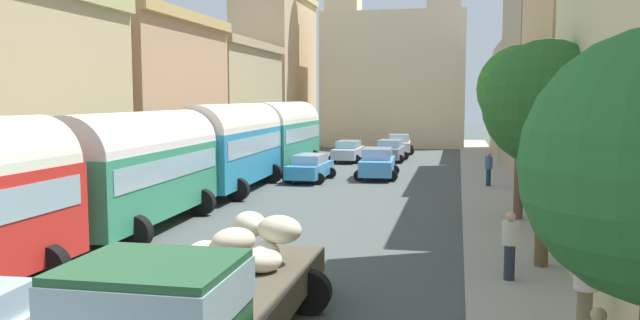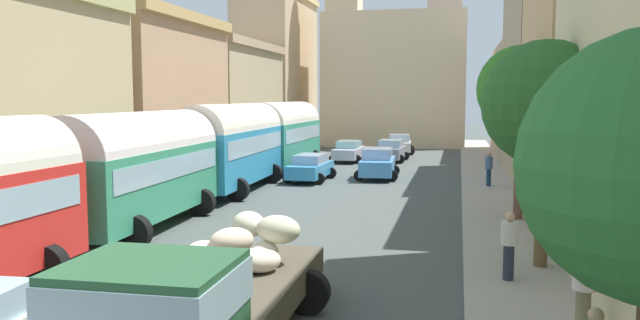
# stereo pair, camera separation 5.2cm
# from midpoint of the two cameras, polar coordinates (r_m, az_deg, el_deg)

# --- Properties ---
(ground_plane) EXTENTS (154.00, 154.00, 0.00)m
(ground_plane) POSITION_cam_midpoint_polar(r_m,az_deg,el_deg) (31.46, 1.70, -2.39)
(ground_plane) COLOR #48504D
(sidewalk_left) EXTENTS (2.50, 70.00, 0.14)m
(sidewalk_left) POSITION_cam_midpoint_polar(r_m,az_deg,el_deg) (33.55, -10.57, -1.86)
(sidewalk_left) COLOR gray
(sidewalk_left) RESTS_ON ground
(sidewalk_right) EXTENTS (2.50, 70.00, 0.14)m
(sidewalk_right) POSITION_cam_midpoint_polar(r_m,az_deg,el_deg) (30.94, 15.02, -2.59)
(sidewalk_right) COLOR #A39F93
(sidewalk_right) RESTS_ON ground
(building_left_2) EXTENTS (6.58, 11.13, 9.01)m
(building_left_2) POSITION_cam_midpoint_polar(r_m,az_deg,el_deg) (36.75, -15.71, 5.65)
(building_left_2) COLOR tan
(building_left_2) RESTS_ON ground
(building_left_3) EXTENTS (5.62, 12.42, 8.48)m
(building_left_3) POSITION_cam_midpoint_polar(r_m,az_deg,el_deg) (47.54, -8.37, 5.42)
(building_left_3) COLOR tan
(building_left_3) RESTS_ON ground
(building_left_4) EXTENTS (5.56, 12.13, 14.01)m
(building_left_4) POSITION_cam_midpoint_polar(r_m,az_deg,el_deg) (60.02, -3.90, 8.14)
(building_left_4) COLOR tan
(building_left_4) RESTS_ON ground
(building_right_2) EXTENTS (5.69, 9.76, 9.66)m
(building_right_2) POSITION_cam_midpoint_polar(r_m,az_deg,el_deg) (25.83, 24.40, 6.16)
(building_right_2) COLOR tan
(building_right_2) RESTS_ON ground
(building_right_3) EXTENTS (5.33, 13.04, 10.93)m
(building_right_3) POSITION_cam_midpoint_polar(r_m,az_deg,el_deg) (37.49, 20.82, 6.91)
(building_right_3) COLOR tan
(building_right_3) RESTS_ON ground
(building_right_4) EXTENTS (4.92, 12.84, 8.28)m
(building_right_4) POSITION_cam_midpoint_polar(r_m,az_deg,el_deg) (50.68, 18.35, 5.07)
(building_right_4) COLOR tan
(building_right_4) RESTS_ON ground
(distant_church) EXTENTS (12.65, 6.17, 19.50)m
(distant_church) POSITION_cam_midpoint_polar(r_m,az_deg,el_deg) (57.89, 6.74, 8.28)
(distant_church) COLOR beige
(distant_church) RESTS_ON ground
(parked_bus_1) EXTENTS (3.55, 8.76, 3.93)m
(parked_bus_1) POSITION_cam_midpoint_polar(r_m,az_deg,el_deg) (21.86, -16.02, -0.48)
(parked_bus_1) COLOR #35906A
(parked_bus_1) RESTS_ON ground
(parked_bus_2) EXTENTS (3.52, 9.46, 4.11)m
(parked_bus_2) POSITION_cam_midpoint_polar(r_m,az_deg,el_deg) (30.04, -7.85, 1.52)
(parked_bus_2) COLOR teal
(parked_bus_2) RESTS_ON ground
(parked_bus_3) EXTENTS (3.38, 8.97, 4.14)m
(parked_bus_3) POSITION_cam_midpoint_polar(r_m,az_deg,el_deg) (38.59, -3.22, 2.48)
(parked_bus_3) COLOR #318C72
(parked_bus_3) RESTS_ON ground
(cargo_truck_0) EXTENTS (3.12, 7.49, 2.27)m
(cargo_truck_0) POSITION_cam_midpoint_polar(r_m,az_deg,el_deg) (10.48, -10.34, -12.28)
(cargo_truck_0) COLOR #245432
(cargo_truck_0) RESTS_ON ground
(car_0) EXTENTS (2.47, 4.30, 1.66)m
(car_0) POSITION_cam_midpoint_polar(r_m,az_deg,el_deg) (34.61, 5.26, -0.30)
(car_0) COLOR #468ECD
(car_0) RESTS_ON ground
(car_1) EXTENTS (2.40, 4.06, 1.51)m
(car_1) POSITION_cam_midpoint_polar(r_m,az_deg,el_deg) (43.83, 6.43, 0.85)
(car_1) COLOR gray
(car_1) RESTS_ON ground
(car_2) EXTENTS (2.54, 4.37, 1.52)m
(car_2) POSITION_cam_midpoint_polar(r_m,az_deg,el_deg) (50.17, 7.23, 1.45)
(car_2) COLOR silver
(car_2) RESTS_ON ground
(car_4) EXTENTS (2.32, 4.22, 1.42)m
(car_4) POSITION_cam_midpoint_polar(r_m,az_deg,el_deg) (33.40, -0.84, -0.67)
(car_4) COLOR #3A91C5
(car_4) RESTS_ON ground
(car_5) EXTENTS (2.25, 4.31, 1.45)m
(car_5) POSITION_cam_midpoint_polar(r_m,az_deg,el_deg) (43.58, 2.65, 0.82)
(car_5) COLOR silver
(car_5) RESTS_ON ground
(pedestrian_1) EXTENTS (0.44, 0.44, 1.79)m
(pedestrian_1) POSITION_cam_midpoint_polar(r_m,az_deg,el_deg) (31.55, 15.04, -0.69)
(pedestrian_1) COLOR #17344E
(pedestrian_1) RESTS_ON ground
(pedestrian_2) EXTENTS (0.53, 0.53, 1.84)m
(pedestrian_2) POSITION_cam_midpoint_polar(r_m,az_deg,el_deg) (12.23, 22.81, -10.72)
(pedestrian_2) COLOR #7D7555
(pedestrian_2) RESTS_ON ground
(pedestrian_3) EXTENTS (0.46, 0.46, 1.76)m
(pedestrian_3) POSITION_cam_midpoint_polar(r_m,az_deg,el_deg) (15.49, 16.78, -7.26)
(pedestrian_3) COLOR #262F3E
(pedestrian_3) RESTS_ON ground
(roadside_tree_1) EXTENTS (3.15, 3.15, 5.84)m
(roadside_tree_1) POSITION_cam_midpoint_polar(r_m,az_deg,el_deg) (16.66, 19.77, 4.75)
(roadside_tree_1) COLOR brown
(roadside_tree_1) RESTS_ON ground
(roadside_tree_2) EXTENTS (3.06, 3.06, 6.22)m
(roadside_tree_2) POSITION_cam_midpoint_polar(r_m,az_deg,el_deg) (23.05, 17.78, 6.02)
(roadside_tree_2) COLOR brown
(roadside_tree_2) RESTS_ON ground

